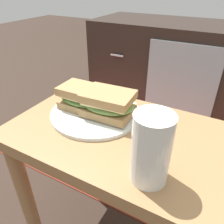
{
  "coord_description": "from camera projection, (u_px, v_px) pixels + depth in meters",
  "views": [
    {
      "loc": [
        0.21,
        -0.41,
        0.8
      ],
      "look_at": [
        -0.01,
        0.0,
        0.51
      ],
      "focal_mm": 35.56,
      "sensor_mm": 36.0,
      "label": 1
    }
  ],
  "objects": [
    {
      "name": "area_rug",
      "position": [
        109.0,
        145.0,
        1.23
      ],
      "size": [
        1.21,
        0.66,
        0.01
      ],
      "color": "maroon",
      "rests_on": "ground"
    },
    {
      "name": "sandwich_front",
      "position": [
        83.0,
        98.0,
        0.64
      ],
      "size": [
        0.14,
        0.09,
        0.07
      ],
      "color": "#9E7A4C",
      "rests_on": "plate"
    },
    {
      "name": "sandwich_back",
      "position": [
        108.0,
        104.0,
        0.6
      ],
      "size": [
        0.15,
        0.11,
        0.07
      ],
      "color": "#9E7A4C",
      "rests_on": "plate"
    },
    {
      "name": "beer_glass",
      "position": [
        151.0,
        150.0,
        0.4
      ],
      "size": [
        0.07,
        0.07,
        0.14
      ],
      "color": "silver",
      "rests_on": "side_table"
    },
    {
      "name": "side_table",
      "position": [
        117.0,
        156.0,
        0.62
      ],
      "size": [
        0.56,
        0.36,
        0.46
      ],
      "color": "olive",
      "rests_on": "ground"
    },
    {
      "name": "plate",
      "position": [
        96.0,
        112.0,
        0.64
      ],
      "size": [
        0.26,
        0.26,
        0.01
      ],
      "primitive_type": "cylinder",
      "color": "silver",
      "rests_on": "side_table"
    },
    {
      "name": "tv_cabinet",
      "position": [
        170.0,
        70.0,
        1.42
      ],
      "size": [
        0.96,
        0.46,
        0.58
      ],
      "color": "black",
      "rests_on": "ground"
    }
  ]
}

